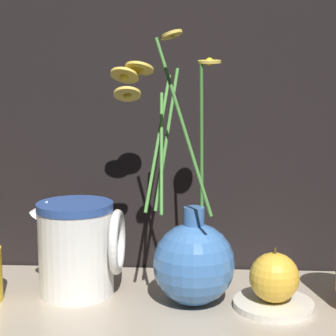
% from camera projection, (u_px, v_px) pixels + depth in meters
% --- Properties ---
extents(ground_plane, '(6.00, 6.00, 0.00)m').
position_uv_depth(ground_plane, '(157.00, 312.00, 0.85)').
color(ground_plane, black).
extents(shelf, '(0.75, 0.33, 0.01)m').
position_uv_depth(shelf, '(157.00, 309.00, 0.84)').
color(shelf, tan).
rests_on(shelf, ground_plane).
extents(vase_with_flowers, '(0.19, 0.17, 0.40)m').
position_uv_depth(vase_with_flowers, '(193.00, 257.00, 0.84)').
color(vase_with_flowers, '#3F72B7').
rests_on(vase_with_flowers, shelf).
extents(ceramic_pitcher, '(0.14, 0.12, 0.16)m').
position_uv_depth(ceramic_pitcher, '(78.00, 244.00, 0.88)').
color(ceramic_pitcher, white).
rests_on(ceramic_pitcher, shelf).
extents(saucer_plate, '(0.12, 0.12, 0.01)m').
position_uv_depth(saucer_plate, '(274.00, 306.00, 0.83)').
color(saucer_plate, silver).
rests_on(saucer_plate, shelf).
extents(orange_fruit, '(0.07, 0.07, 0.08)m').
position_uv_depth(orange_fruit, '(275.00, 279.00, 0.82)').
color(orange_fruit, gold).
rests_on(orange_fruit, saucer_plate).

